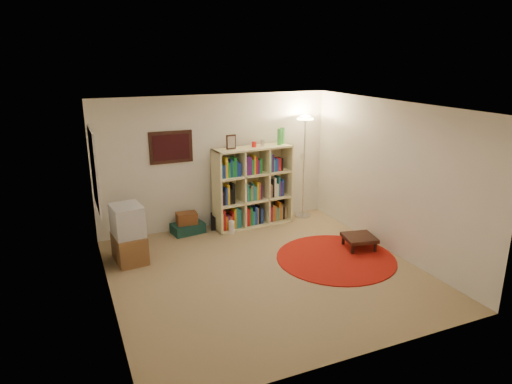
# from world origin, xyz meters

# --- Properties ---
(room) EXTENTS (4.54, 4.54, 2.54)m
(room) POSITION_xyz_m (-0.05, 0.05, 1.26)
(room) COLOR #987F59
(room) RESTS_ON ground
(bookshelf) EXTENTS (1.57, 0.57, 1.84)m
(bookshelf) POSITION_xyz_m (0.60, 1.95, 0.74)
(bookshelf) COLOR #FFF1AA
(bookshelf) RESTS_ON ground
(floor_lamp) EXTENTS (0.41, 0.41, 2.06)m
(floor_lamp) POSITION_xyz_m (1.74, 1.99, 1.71)
(floor_lamp) COLOR silver
(floor_lamp) RESTS_ON ground
(floor_fan) EXTENTS (0.37, 0.20, 0.43)m
(floor_fan) POSITION_xyz_m (1.32, 2.10, 0.22)
(floor_fan) COLOR black
(floor_fan) RESTS_ON ground
(tv_stand) EXTENTS (0.52, 0.69, 0.94)m
(tv_stand) POSITION_xyz_m (-1.83, 1.23, 0.45)
(tv_stand) COLOR brown
(tv_stand) RESTS_ON ground
(suitcase) EXTENTS (0.63, 0.46, 0.19)m
(suitcase) POSITION_xyz_m (-0.66, 2.03, 0.09)
(suitcase) COLOR #14382F
(suitcase) RESTS_ON ground
(wicker_basket) EXTENTS (0.38, 0.27, 0.21)m
(wicker_basket) POSITION_xyz_m (-0.67, 2.03, 0.29)
(wicker_basket) COLOR brown
(wicker_basket) RESTS_ON suitcase
(duffel_bag) EXTENTS (0.45, 0.41, 0.26)m
(duffel_bag) POSITION_xyz_m (-0.01, 2.06, 0.13)
(duffel_bag) COLOR black
(duffel_bag) RESTS_ON ground
(paper_towel) EXTENTS (0.14, 0.14, 0.23)m
(paper_towel) POSITION_xyz_m (0.09, 1.71, 0.12)
(paper_towel) COLOR white
(paper_towel) RESTS_ON ground
(red_rug) EXTENTS (1.93, 1.93, 0.02)m
(red_rug) POSITION_xyz_m (1.25, -0.02, 0.01)
(red_rug) COLOR #96120A
(red_rug) RESTS_ON ground
(side_table) EXTENTS (0.60, 0.60, 0.23)m
(side_table) POSITION_xyz_m (1.83, 0.16, 0.19)
(side_table) COLOR black
(side_table) RESTS_ON ground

